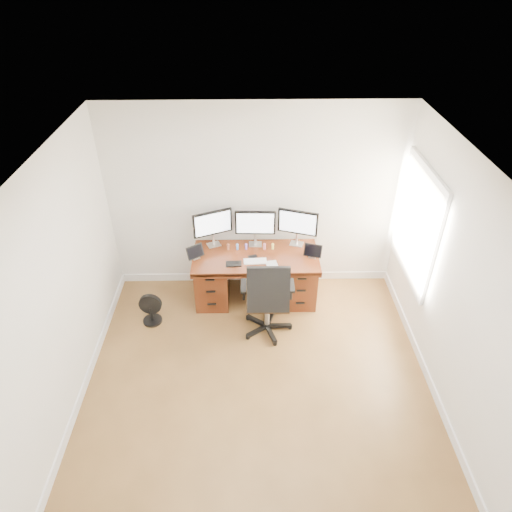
{
  "coord_description": "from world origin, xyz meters",
  "views": [
    {
      "loc": [
        -0.09,
        -3.26,
        4.27
      ],
      "look_at": [
        0.0,
        1.5,
        0.95
      ],
      "focal_mm": 32.0,
      "sensor_mm": 36.0,
      "label": 1
    }
  ],
  "objects_px": {
    "office_chair": "(267,310)",
    "monitor_center": "(255,224)",
    "floor_fan": "(151,309)",
    "keyboard": "(255,261)",
    "desk": "(256,275)"
  },
  "relations": [
    {
      "from": "office_chair",
      "to": "monitor_center",
      "type": "xyz_separation_m",
      "value": [
        -0.14,
        0.96,
        0.7
      ]
    },
    {
      "from": "office_chair",
      "to": "desk",
      "type": "bearing_deg",
      "value": 101.14
    },
    {
      "from": "desk",
      "to": "office_chair",
      "type": "height_order",
      "value": "office_chair"
    },
    {
      "from": "office_chair",
      "to": "floor_fan",
      "type": "relative_size",
      "value": 2.66
    },
    {
      "from": "desk",
      "to": "floor_fan",
      "type": "bearing_deg",
      "value": -160.64
    },
    {
      "from": "desk",
      "to": "floor_fan",
      "type": "distance_m",
      "value": 1.5
    },
    {
      "from": "monitor_center",
      "to": "office_chair",
      "type": "bearing_deg",
      "value": -79.7
    },
    {
      "from": "office_chair",
      "to": "monitor_center",
      "type": "bearing_deg",
      "value": 98.5
    },
    {
      "from": "floor_fan",
      "to": "keyboard",
      "type": "xyz_separation_m",
      "value": [
        1.4,
        0.32,
        0.54
      ]
    },
    {
      "from": "floor_fan",
      "to": "keyboard",
      "type": "distance_m",
      "value": 1.53
    },
    {
      "from": "floor_fan",
      "to": "keyboard",
      "type": "height_order",
      "value": "keyboard"
    },
    {
      "from": "keyboard",
      "to": "floor_fan",
      "type": "bearing_deg",
      "value": -170.21
    },
    {
      "from": "monitor_center",
      "to": "keyboard",
      "type": "bearing_deg",
      "value": -88.95
    },
    {
      "from": "desk",
      "to": "monitor_center",
      "type": "relative_size",
      "value": 3.09
    },
    {
      "from": "floor_fan",
      "to": "keyboard",
      "type": "bearing_deg",
      "value": 15.64
    }
  ]
}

